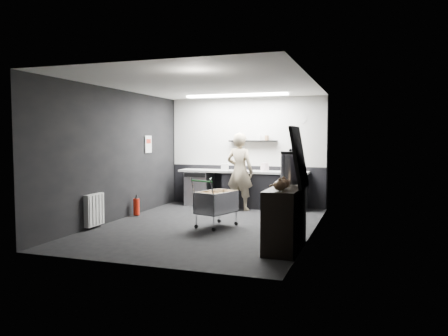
% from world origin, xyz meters
% --- Properties ---
extents(floor, '(5.50, 5.50, 0.00)m').
position_xyz_m(floor, '(0.00, 0.00, 0.00)').
color(floor, black).
rests_on(floor, ground).
extents(ceiling, '(5.50, 5.50, 0.00)m').
position_xyz_m(ceiling, '(0.00, 0.00, 2.70)').
color(ceiling, white).
rests_on(ceiling, wall_back).
extents(wall_back, '(5.50, 0.00, 5.50)m').
position_xyz_m(wall_back, '(0.00, 2.75, 1.35)').
color(wall_back, black).
rests_on(wall_back, floor).
extents(wall_front, '(5.50, 0.00, 5.50)m').
position_xyz_m(wall_front, '(0.00, -2.75, 1.35)').
color(wall_front, black).
rests_on(wall_front, floor).
extents(wall_left, '(0.00, 5.50, 5.50)m').
position_xyz_m(wall_left, '(-2.00, 0.00, 1.35)').
color(wall_left, black).
rests_on(wall_left, floor).
extents(wall_right, '(0.00, 5.50, 5.50)m').
position_xyz_m(wall_right, '(2.00, 0.00, 1.35)').
color(wall_right, black).
rests_on(wall_right, floor).
extents(kitchen_wall_panel, '(3.95, 0.02, 1.70)m').
position_xyz_m(kitchen_wall_panel, '(0.00, 2.73, 1.85)').
color(kitchen_wall_panel, beige).
rests_on(kitchen_wall_panel, wall_back).
extents(dado_panel, '(3.95, 0.02, 1.00)m').
position_xyz_m(dado_panel, '(0.00, 2.73, 0.50)').
color(dado_panel, black).
rests_on(dado_panel, wall_back).
extents(floating_shelf, '(1.20, 0.22, 0.04)m').
position_xyz_m(floating_shelf, '(0.20, 2.62, 1.62)').
color(floating_shelf, black).
rests_on(floating_shelf, wall_back).
extents(wall_clock, '(0.20, 0.03, 0.20)m').
position_xyz_m(wall_clock, '(1.40, 2.72, 2.15)').
color(wall_clock, silver).
rests_on(wall_clock, wall_back).
extents(poster, '(0.02, 0.30, 0.40)m').
position_xyz_m(poster, '(-1.98, 1.30, 1.55)').
color(poster, silver).
rests_on(poster, wall_left).
extents(poster_red_band, '(0.02, 0.22, 0.10)m').
position_xyz_m(poster_red_band, '(-1.98, 1.30, 1.62)').
color(poster_red_band, red).
rests_on(poster_red_band, poster).
extents(radiator, '(0.10, 0.50, 0.60)m').
position_xyz_m(radiator, '(-1.94, -0.90, 0.35)').
color(radiator, silver).
rests_on(radiator, wall_left).
extents(ceiling_strip, '(2.40, 0.20, 0.04)m').
position_xyz_m(ceiling_strip, '(0.00, 1.85, 2.67)').
color(ceiling_strip, white).
rests_on(ceiling_strip, ceiling).
extents(prep_counter, '(3.20, 0.61, 0.90)m').
position_xyz_m(prep_counter, '(0.14, 2.42, 0.46)').
color(prep_counter, black).
rests_on(prep_counter, floor).
extents(person, '(0.73, 0.54, 1.82)m').
position_xyz_m(person, '(0.06, 1.97, 0.91)').
color(person, beige).
rests_on(person, floor).
extents(shopping_cart, '(0.76, 1.01, 0.93)m').
position_xyz_m(shopping_cart, '(0.19, -0.04, 0.44)').
color(shopping_cart, silver).
rests_on(shopping_cart, floor).
extents(sideboard, '(0.54, 1.25, 1.88)m').
position_xyz_m(sideboard, '(1.76, -1.23, 0.59)').
color(sideboard, black).
rests_on(sideboard, floor).
extents(fire_extinguisher, '(0.13, 0.13, 0.44)m').
position_xyz_m(fire_extinguisher, '(-1.85, 0.50, 0.22)').
color(fire_extinguisher, red).
rests_on(fire_extinguisher, floor).
extents(cardboard_box, '(0.47, 0.37, 0.09)m').
position_xyz_m(cardboard_box, '(1.25, 2.37, 0.95)').
color(cardboard_box, tan).
rests_on(cardboard_box, prep_counter).
extents(pink_tub, '(0.20, 0.20, 0.20)m').
position_xyz_m(pink_tub, '(0.55, 2.42, 1.00)').
color(pink_tub, white).
rests_on(pink_tub, prep_counter).
extents(white_container, '(0.21, 0.18, 0.16)m').
position_xyz_m(white_container, '(-0.45, 2.37, 0.98)').
color(white_container, silver).
rests_on(white_container, prep_counter).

